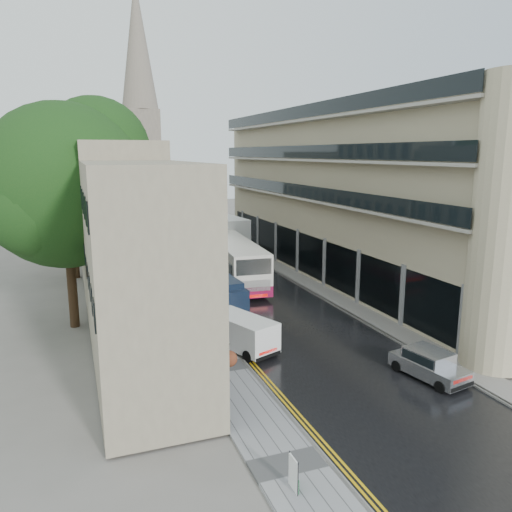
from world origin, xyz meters
TOP-DOWN VIEW (x-y plane):
  - ground at (0.00, 0.00)m, footprint 200.00×200.00m
  - road at (0.00, 27.50)m, footprint 9.00×85.00m
  - left_sidewalk at (-5.85, 27.50)m, footprint 2.70×85.00m
  - right_sidewalk at (5.40, 27.50)m, footprint 1.80×85.00m
  - old_shop_row at (-9.45, 30.00)m, footprint 4.50×56.00m
  - modern_block at (10.30, 26.00)m, footprint 8.00×40.00m
  - church_spire at (0.50, 82.00)m, footprint 6.40×6.40m
  - tree_near at (-12.50, 20.00)m, footprint 10.56×10.56m
  - tree_far at (-12.20, 33.00)m, footprint 9.24×9.24m
  - cream_bus at (-1.59, 23.58)m, footprint 3.85×12.80m
  - white_lorry at (1.22, 34.52)m, footprint 3.18×8.26m
  - silver_hatchback at (2.65, 5.13)m, footprint 2.25×3.93m
  - white_van at (-4.30, 11.21)m, footprint 3.22×4.59m
  - navy_van at (-4.20, 17.40)m, footprint 2.23×5.14m
  - pedestrian at (-5.92, 20.57)m, footprint 0.66×0.46m
  - lamp_post_near at (-5.79, 16.81)m, footprint 1.03×0.50m
  - lamp_post_far at (-4.88, 35.98)m, footprint 0.84×0.32m
  - estate_sign at (-6.28, 1.32)m, footprint 0.08×0.65m

SIDE VIEW (x-z plane):
  - ground at x=0.00m, z-range 0.00..0.00m
  - road at x=0.00m, z-range 0.00..0.02m
  - left_sidewalk at x=-5.85m, z-range 0.00..0.12m
  - right_sidewalk at x=5.40m, z-range 0.00..0.12m
  - estate_sign at x=-6.28m, z-range 0.12..1.21m
  - silver_hatchback at x=2.65m, z-range 0.02..1.41m
  - white_van at x=-4.30m, z-range 0.02..1.93m
  - pedestrian at x=-5.92m, z-range 0.12..1.87m
  - navy_van at x=-4.20m, z-range 0.02..2.60m
  - cream_bus at x=-1.59m, z-range 0.02..3.46m
  - white_lorry at x=1.22m, z-range 0.02..4.25m
  - lamp_post_far at x=-4.88m, z-range 0.12..7.38m
  - lamp_post_near at x=-5.79m, z-range 0.12..9.07m
  - old_shop_row at x=-9.45m, z-range 0.00..12.00m
  - tree_far at x=-12.20m, z-range 0.00..12.46m
  - tree_near at x=-12.50m, z-range 0.00..13.89m
  - modern_block at x=10.30m, z-range 0.00..14.00m
  - church_spire at x=0.50m, z-range 0.00..40.00m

